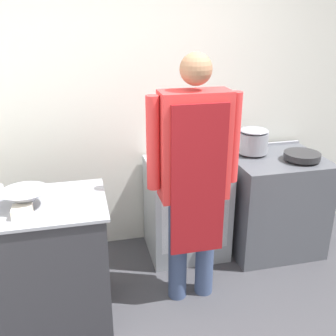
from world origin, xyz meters
TOP-DOWN VIEW (x-y plane):
  - wall_back at (0.00, 1.67)m, footprint 8.00×0.05m
  - prep_counter at (-0.97, 0.72)m, footprint 1.18×0.64m
  - stove at (1.16, 1.24)m, footprint 0.80×0.71m
  - fridge_unit at (0.37, 1.33)m, footprint 0.68×0.57m
  - person_cook at (0.24, 0.73)m, footprint 0.66×0.24m
  - mixing_bowl at (-0.88, 0.69)m, footprint 0.29×0.29m
  - plastic_tub at (-0.89, 0.56)m, footprint 0.12×0.12m
  - stock_pot at (0.98, 1.36)m, footprint 0.26×0.26m
  - saute_pan at (1.32, 1.11)m, footprint 0.31×0.31m

SIDE VIEW (x-z plane):
  - fridge_unit at x=0.37m, z-range 0.00..0.87m
  - stove at x=1.16m, z-range -0.01..0.90m
  - prep_counter at x=-0.97m, z-range 0.00..0.92m
  - saute_pan at x=1.32m, z-range 0.91..0.96m
  - plastic_tub at x=-0.89m, z-range 0.92..0.98m
  - mixing_bowl at x=-0.88m, z-range 0.92..1.03m
  - stock_pot at x=0.98m, z-range 0.91..1.13m
  - person_cook at x=0.24m, z-range 0.14..1.97m
  - wall_back at x=0.00m, z-range 0.00..2.70m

